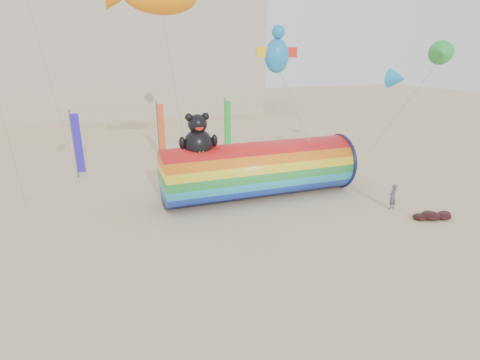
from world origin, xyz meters
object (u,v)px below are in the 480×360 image
object	(u,v)px
hotel_building	(54,44)
kite_handler	(393,197)
windsock_assembly	(259,168)
fabric_bundle	(433,216)

from	to	relation	value
hotel_building	kite_handler	distance (m)	51.92
hotel_building	kite_handler	bearing A→B (deg)	-64.69
windsock_assembly	hotel_building	bearing A→B (deg)	109.87
windsock_assembly	kite_handler	distance (m)	8.49
windsock_assembly	kite_handler	world-z (taller)	windsock_assembly
hotel_building	windsock_assembly	bearing A→B (deg)	-70.13
hotel_building	fabric_bundle	xyz separation A→B (m)	(23.08, -48.11, -10.14)
hotel_building	fabric_bundle	world-z (taller)	hotel_building
hotel_building	windsock_assembly	distance (m)	44.72
windsock_assembly	kite_handler	size ratio (longest dim) A/B	8.04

